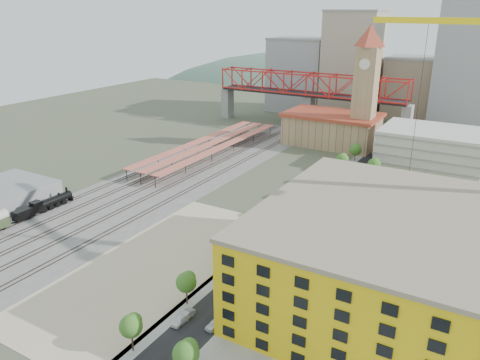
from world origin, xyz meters
The scene contains 30 objects.
ground centered at (0.00, 0.00, 0.00)m, with size 400.00×400.00×0.00m, color #474C38.
ballast_strip centered at (-36.00, 17.50, 0.03)m, with size 36.00×165.00×0.06m, color #605E59.
dirt_lot centered at (-4.00, -31.50, 0.03)m, with size 28.00×67.00×0.06m, color tan.
street_asphalt centered at (16.00, 15.00, 0.03)m, with size 12.00×170.00×0.06m, color black.
sidewalk_west centered at (10.50, 15.00, 0.02)m, with size 3.00×170.00×0.04m, color gray.
sidewalk_east centered at (21.50, 15.00, 0.02)m, with size 3.00×170.00×0.04m, color gray.
construction_pad centered at (45.00, -20.00, 0.03)m, with size 50.00×90.00×0.06m, color gray.
rail_tracks centered at (-37.80, 17.50, 0.15)m, with size 26.56×160.00×0.18m.
platform_canopies centered at (-41.00, 45.00, 3.99)m, with size 16.00×80.00×4.12m.
station_hall centered at (-5.00, 82.00, 6.67)m, with size 38.00×24.00×13.10m.
clock_tower centered at (8.00, 79.99, 28.70)m, with size 12.00×12.00×52.00m.
parking_garage centered at (36.00, 70.00, 7.00)m, with size 34.00×26.00×14.00m, color silver.
truss_bridge centered at (-25.00, 105.00, 18.86)m, with size 94.00×9.60×25.60m.
construction_building centered at (42.00, -20.00, 9.41)m, with size 44.60×50.60×18.80m.
street_trees centered at (16.00, 5.00, 0.00)m, with size 15.40×124.40×8.00m.
skyline centered at (7.47, 142.31, 22.81)m, with size 133.00×46.00×60.00m.
distant_hills centered at (45.28, 260.00, -79.54)m, with size 647.00×264.00×227.00m.
locomotive centered at (-50.00, -24.12, 1.83)m, with size 2.55×19.66×4.91m.
site_trailer_a centered at (16.00, -31.62, 1.28)m, with size 2.46×9.36×2.56m, color silver.
site_trailer_b centered at (16.00, -30.75, 1.18)m, with size 2.27×8.62×2.36m, color silver.
site_trailer_c centered at (16.00, -14.25, 1.25)m, with size 2.41×9.16×2.51m, color silver.
site_trailer_d centered at (16.00, 0.83, 1.28)m, with size 2.47×9.37×2.57m, color silver.
car_0 centered at (13.00, -45.38, 0.70)m, with size 1.65×4.11×1.40m, color white.
car_1 centered at (13.00, -43.90, 0.71)m, with size 1.50×4.31×1.42m, color gray.
car_2 centered at (13.00, -8.59, 0.71)m, with size 2.34×5.07×1.41m, color black.
car_3 centered at (13.00, 2.77, 0.72)m, with size 2.03×4.99×1.45m, color navy.
car_4 centered at (19.00, -43.02, 0.75)m, with size 1.78×4.42×1.51m, color silver.
car_5 centered at (19.00, -23.38, 0.75)m, with size 1.59×4.56×1.50m, color #A3A4A9.
car_6 centered at (19.00, 5.21, 0.80)m, with size 2.67×5.78×1.61m, color black.
car_7 centered at (19.00, 31.03, 0.77)m, with size 2.16×5.31×1.54m, color navy.
Camera 1 is at (57.56, -100.40, 53.17)m, focal length 35.00 mm.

